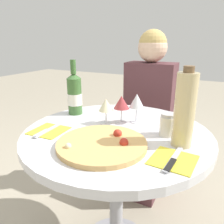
{
  "coord_description": "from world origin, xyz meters",
  "views": [
    {
      "loc": [
        0.41,
        -0.85,
        1.12
      ],
      "look_at": [
        -0.01,
        -0.03,
        0.82
      ],
      "focal_mm": 35.0,
      "sensor_mm": 36.0,
      "label": 1
    }
  ],
  "objects_px": {
    "dining_table": "(117,154)",
    "pizza_large": "(103,144)",
    "tall_carafe": "(185,110)",
    "chair_behind_diner": "(150,131)",
    "seated_diner": "(146,120)",
    "wine_bottle": "(75,94)"
  },
  "relations": [
    {
      "from": "tall_carafe",
      "to": "pizza_large",
      "type": "bearing_deg",
      "value": -151.32
    },
    {
      "from": "dining_table",
      "to": "seated_diner",
      "type": "relative_size",
      "value": 0.72
    },
    {
      "from": "seated_diner",
      "to": "wine_bottle",
      "type": "distance_m",
      "value": 0.63
    },
    {
      "from": "dining_table",
      "to": "chair_behind_diner",
      "type": "distance_m",
      "value": 0.78
    },
    {
      "from": "wine_bottle",
      "to": "tall_carafe",
      "type": "xyz_separation_m",
      "value": [
        0.61,
        -0.14,
        0.03
      ]
    },
    {
      "from": "dining_table",
      "to": "seated_diner",
      "type": "height_order",
      "value": "seated_diner"
    },
    {
      "from": "pizza_large",
      "to": "tall_carafe",
      "type": "distance_m",
      "value": 0.34
    },
    {
      "from": "pizza_large",
      "to": "tall_carafe",
      "type": "bearing_deg",
      "value": 28.68
    },
    {
      "from": "seated_diner",
      "to": "wine_bottle",
      "type": "xyz_separation_m",
      "value": [
        -0.26,
        -0.51,
        0.28
      ]
    },
    {
      "from": "chair_behind_diner",
      "to": "wine_bottle",
      "type": "relative_size",
      "value": 2.74
    },
    {
      "from": "chair_behind_diner",
      "to": "seated_diner",
      "type": "bearing_deg",
      "value": 90.0
    },
    {
      "from": "dining_table",
      "to": "pizza_large",
      "type": "relative_size",
      "value": 2.41
    },
    {
      "from": "pizza_large",
      "to": "wine_bottle",
      "type": "xyz_separation_m",
      "value": [
        -0.34,
        0.29,
        0.1
      ]
    },
    {
      "from": "dining_table",
      "to": "tall_carafe",
      "type": "relative_size",
      "value": 2.76
    },
    {
      "from": "dining_table",
      "to": "pizza_large",
      "type": "bearing_deg",
      "value": -83.98
    },
    {
      "from": "dining_table",
      "to": "pizza_large",
      "type": "height_order",
      "value": "pizza_large"
    },
    {
      "from": "chair_behind_diner",
      "to": "seated_diner",
      "type": "xyz_separation_m",
      "value": [
        -0.0,
        -0.13,
        0.14
      ]
    },
    {
      "from": "dining_table",
      "to": "tall_carafe",
      "type": "xyz_separation_m",
      "value": [
        0.29,
        -0.02,
        0.27
      ]
    },
    {
      "from": "chair_behind_diner",
      "to": "pizza_large",
      "type": "relative_size",
      "value": 2.32
    },
    {
      "from": "chair_behind_diner",
      "to": "pizza_large",
      "type": "xyz_separation_m",
      "value": [
        0.08,
        -0.92,
        0.32
      ]
    },
    {
      "from": "chair_behind_diner",
      "to": "pizza_large",
      "type": "bearing_deg",
      "value": 94.74
    },
    {
      "from": "wine_bottle",
      "to": "tall_carafe",
      "type": "height_order",
      "value": "tall_carafe"
    }
  ]
}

